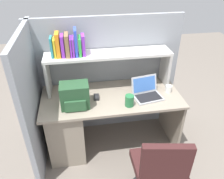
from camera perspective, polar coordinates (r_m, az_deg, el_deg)
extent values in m
plane|color=slate|center=(3.06, -0.15, -13.07)|extent=(8.00, 8.00, 0.00)
cube|color=gray|center=(2.60, -0.18, -1.93)|extent=(1.60, 0.70, 0.03)
cube|color=gray|center=(2.81, -11.44, -9.08)|extent=(0.40, 0.64, 0.70)
cube|color=gray|center=(3.02, 14.70, -6.26)|extent=(0.03, 0.64, 0.70)
cube|color=gray|center=(2.89, -1.37, 3.23)|extent=(1.84, 0.05, 1.55)
cube|color=gray|center=(2.56, -19.18, -3.06)|extent=(0.05, 1.06, 1.55)
cube|color=beige|center=(2.66, -15.98, 3.18)|extent=(0.03, 0.28, 0.42)
cube|color=beige|center=(2.83, 13.34, 5.43)|extent=(0.03, 0.28, 0.42)
cube|color=silver|center=(2.56, -0.91, 8.95)|extent=(1.44, 0.28, 0.03)
cube|color=teal|center=(2.51, -15.05, 10.40)|extent=(0.02, 0.13, 0.22)
cube|color=yellow|center=(2.51, -14.30, 10.29)|extent=(0.02, 0.15, 0.20)
cube|color=orange|center=(2.49, -13.58, 10.98)|extent=(0.04, 0.15, 0.26)
cube|color=purple|center=(2.49, -12.42, 10.78)|extent=(0.03, 0.14, 0.23)
cube|color=olive|center=(2.49, -11.32, 11.01)|extent=(0.04, 0.18, 0.24)
cube|color=purple|center=(2.49, -10.42, 10.64)|extent=(0.02, 0.17, 0.20)
cube|color=purple|center=(2.49, -9.81, 10.70)|extent=(0.02, 0.17, 0.20)
cube|color=blue|center=(2.49, -9.17, 11.78)|extent=(0.03, 0.17, 0.29)
cube|color=green|center=(2.49, -8.19, 10.86)|extent=(0.03, 0.16, 0.20)
cube|color=purple|center=(2.49, -7.31, 11.18)|extent=(0.03, 0.14, 0.22)
cube|color=#B7BABF|center=(2.59, 9.11, -1.96)|extent=(0.34, 0.27, 0.02)
cube|color=black|center=(2.57, 9.23, -1.88)|extent=(0.30, 0.22, 0.00)
cube|color=#B7BABF|center=(2.62, 8.17, 1.38)|extent=(0.32, 0.12, 0.20)
cube|color=#3F72CC|center=(2.61, 8.24, 1.31)|extent=(0.28, 0.09, 0.16)
cube|color=#264C2D|center=(2.40, -9.43, -1.47)|extent=(0.30, 0.20, 0.27)
cube|color=#2B5734|center=(2.34, -9.24, -4.11)|extent=(0.22, 0.04, 0.12)
cube|color=#262628|center=(2.55, -3.99, -1.94)|extent=(0.07, 0.11, 0.03)
cylinder|color=white|center=(2.73, 14.14, 0.19)|extent=(0.08, 0.08, 0.08)
cylinder|color=#26723F|center=(2.42, 4.45, -2.83)|extent=(0.10, 0.10, 0.13)
cube|color=#3F1E1E|center=(2.26, 11.51, -18.66)|extent=(0.44, 0.44, 0.08)
cube|color=#3F1E1E|center=(1.93, 13.40, -18.34)|extent=(0.40, 0.13, 0.44)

